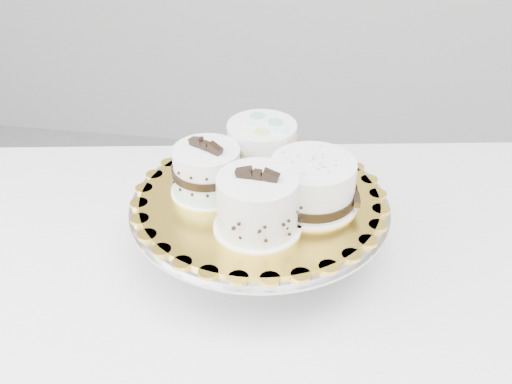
# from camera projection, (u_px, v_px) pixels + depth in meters

# --- Properties ---
(table) EXTENTS (1.36, 1.03, 0.75)m
(table) POSITION_uv_depth(u_px,v_px,m) (279.00, 319.00, 0.99)
(table) COLOR white
(table) RESTS_ON floor
(cake_stand) EXTENTS (0.38, 0.38, 0.10)m
(cake_stand) POSITION_uv_depth(u_px,v_px,m) (260.00, 218.00, 0.96)
(cake_stand) COLOR gray
(cake_stand) RESTS_ON table
(cake_board) EXTENTS (0.47, 0.47, 0.01)m
(cake_board) POSITION_uv_depth(u_px,v_px,m) (260.00, 199.00, 0.94)
(cake_board) COLOR gold
(cake_board) RESTS_ON cake_stand
(cake_swirl) EXTENTS (0.12, 0.12, 0.10)m
(cake_swirl) POSITION_uv_depth(u_px,v_px,m) (257.00, 205.00, 0.86)
(cake_swirl) COLOR white
(cake_swirl) RESTS_ON cake_board
(cake_banded) EXTENTS (0.13, 0.13, 0.09)m
(cake_banded) POSITION_uv_depth(u_px,v_px,m) (207.00, 172.00, 0.94)
(cake_banded) COLOR white
(cake_banded) RESTS_ON cake_board
(cake_dots) EXTENTS (0.13, 0.13, 0.08)m
(cake_dots) POSITION_uv_depth(u_px,v_px,m) (262.00, 147.00, 0.99)
(cake_dots) COLOR white
(cake_dots) RESTS_ON cake_board
(cake_ribbon) EXTENTS (0.14, 0.14, 0.07)m
(cake_ribbon) POSITION_uv_depth(u_px,v_px,m) (313.00, 185.00, 0.91)
(cake_ribbon) COLOR white
(cake_ribbon) RESTS_ON cake_board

